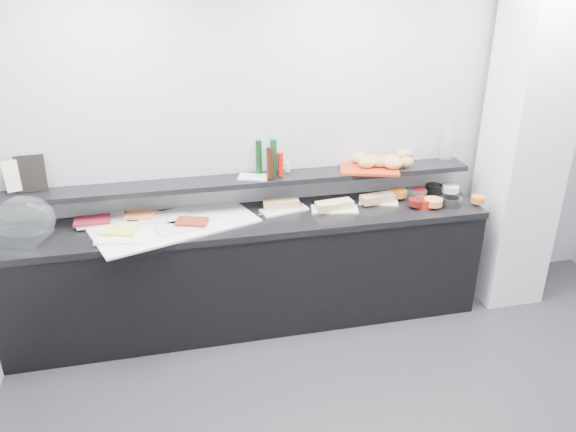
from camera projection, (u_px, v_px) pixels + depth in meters
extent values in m
cube|color=#ADAFB4|center=(328.00, 142.00, 4.40)|extent=(5.00, 0.02, 2.70)
cube|color=white|center=(525.00, 143.00, 4.39)|extent=(0.50, 0.50, 2.70)
cube|color=black|center=(250.00, 273.00, 4.37)|extent=(3.60, 0.60, 0.85)
cube|color=black|center=(248.00, 221.00, 4.19)|extent=(3.62, 0.62, 0.05)
cube|color=black|center=(243.00, 181.00, 4.24)|extent=(3.60, 0.25, 0.04)
cube|color=#B8BBBF|center=(19.00, 238.00, 3.82)|extent=(0.47, 0.39, 0.04)
ellipsoid|color=white|center=(25.00, 220.00, 3.85)|extent=(0.41, 0.28, 0.34)
cube|color=white|center=(175.00, 225.00, 4.05)|extent=(1.25, 0.89, 0.01)
cube|color=silver|center=(101.00, 220.00, 4.09)|extent=(0.37, 0.27, 0.01)
cube|color=maroon|center=(92.00, 220.00, 4.04)|extent=(0.26, 0.17, 0.02)
cube|color=silver|center=(163.00, 218.00, 4.12)|extent=(0.37, 0.30, 0.01)
cube|color=orange|center=(140.00, 215.00, 4.12)|extent=(0.23, 0.18, 0.02)
cube|color=white|center=(120.00, 237.00, 3.83)|extent=(0.35, 0.26, 0.01)
cube|color=#E4E258|center=(120.00, 231.00, 3.88)|extent=(0.27, 0.21, 0.02)
cube|color=white|center=(179.00, 227.00, 3.98)|extent=(0.36, 0.29, 0.01)
cube|color=maroon|center=(192.00, 222.00, 4.02)|extent=(0.25, 0.20, 0.02)
cube|color=silver|center=(284.00, 210.00, 4.30)|extent=(0.38, 0.23, 0.01)
cube|color=tan|center=(281.00, 203.00, 4.31)|extent=(0.28, 0.13, 0.06)
cylinder|color=#B3B6BA|center=(268.00, 213.00, 4.22)|extent=(0.15, 0.06, 0.01)
cube|color=white|center=(335.00, 209.00, 4.30)|extent=(0.38, 0.22, 0.01)
cube|color=tan|center=(334.00, 205.00, 4.28)|extent=(0.29, 0.14, 0.06)
cylinder|color=silver|center=(326.00, 211.00, 4.25)|extent=(0.15, 0.06, 0.01)
cube|color=white|center=(378.00, 202.00, 4.44)|extent=(0.33, 0.22, 0.01)
cube|color=tan|center=(378.00, 198.00, 4.41)|extent=(0.28, 0.14, 0.06)
cylinder|color=#B0B3B8|center=(361.00, 205.00, 4.35)|extent=(0.16, 0.02, 0.01)
cylinder|color=white|center=(415.00, 195.00, 4.51)|extent=(0.24, 0.24, 0.07)
cylinder|color=orange|center=(398.00, 193.00, 4.50)|extent=(0.18, 0.18, 0.05)
cylinder|color=black|center=(434.00, 189.00, 4.62)|extent=(0.17, 0.17, 0.07)
cylinder|color=#550C0F|center=(419.00, 192.00, 4.53)|extent=(0.13, 0.13, 0.05)
cylinder|color=white|center=(449.00, 190.00, 4.60)|extent=(0.19, 0.19, 0.07)
cylinder|color=white|center=(451.00, 189.00, 4.59)|extent=(0.16, 0.16, 0.05)
cylinder|color=maroon|center=(423.00, 203.00, 4.35)|extent=(0.15, 0.15, 0.07)
cylinder|color=#540E0C|center=(416.00, 202.00, 4.33)|extent=(0.16, 0.16, 0.05)
cylinder|color=silver|center=(452.00, 202.00, 4.36)|extent=(0.18, 0.18, 0.07)
cylinder|color=orange|center=(433.00, 202.00, 4.33)|extent=(0.19, 0.19, 0.05)
cylinder|color=black|center=(451.00, 202.00, 4.37)|extent=(0.15, 0.15, 0.07)
cylinder|color=orange|center=(478.00, 199.00, 4.38)|extent=(0.11, 0.11, 0.05)
cube|color=black|center=(31.00, 174.00, 3.95)|extent=(0.20, 0.08, 0.26)
cube|color=beige|center=(20.00, 175.00, 3.92)|extent=(0.21, 0.12, 0.22)
cube|color=white|center=(253.00, 177.00, 4.24)|extent=(0.25, 0.20, 0.01)
cylinder|color=#0E3412|center=(259.00, 157.00, 4.25)|extent=(0.06, 0.06, 0.26)
cylinder|color=black|center=(270.00, 163.00, 4.15)|extent=(0.06, 0.06, 0.24)
cylinder|color=#113E1E|center=(274.00, 157.00, 4.21)|extent=(0.06, 0.06, 0.28)
cylinder|color=#B1140C|center=(280.00, 164.00, 4.22)|extent=(0.06, 0.06, 0.18)
cylinder|color=white|center=(287.00, 167.00, 4.32)|extent=(0.04, 0.04, 0.07)
cylinder|color=white|center=(280.00, 170.00, 4.26)|extent=(0.04, 0.04, 0.07)
cube|color=#B03012|center=(369.00, 168.00, 4.41)|extent=(0.53, 0.44, 0.02)
ellipsoid|color=tan|center=(360.00, 158.00, 4.47)|extent=(0.13, 0.09, 0.08)
ellipsoid|color=#AD8642|center=(371.00, 159.00, 4.46)|extent=(0.14, 0.09, 0.08)
ellipsoid|color=tan|center=(404.00, 155.00, 4.56)|extent=(0.18, 0.14, 0.08)
ellipsoid|color=gold|center=(367.00, 163.00, 4.37)|extent=(0.15, 0.11, 0.08)
ellipsoid|color=tan|center=(393.00, 164.00, 4.35)|extent=(0.17, 0.14, 0.08)
ellipsoid|color=#B08743|center=(406.00, 162.00, 4.39)|extent=(0.14, 0.10, 0.08)
ellipsoid|color=#B97646|center=(381.00, 162.00, 4.39)|extent=(0.17, 0.12, 0.08)
ellipsoid|color=tan|center=(391.00, 160.00, 4.44)|extent=(0.16, 0.12, 0.08)
cylinder|color=white|center=(446.00, 144.00, 4.54)|extent=(0.14, 0.14, 0.30)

